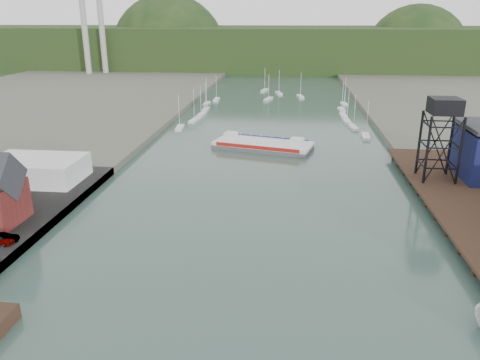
# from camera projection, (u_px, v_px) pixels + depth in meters

# --- Properties ---
(east_pier) EXTENTS (14.00, 70.00, 2.45)m
(east_pier) POSITION_uv_depth(u_px,v_px,m) (468.00, 205.00, 80.74)
(east_pier) COLOR black
(east_pier) RESTS_ON ground
(white_shed) EXTENTS (18.00, 12.00, 4.50)m
(white_shed) POSITION_uv_depth(u_px,v_px,m) (36.00, 169.00, 92.97)
(white_shed) COLOR silver
(white_shed) RESTS_ON west_quay
(lift_tower) EXTENTS (6.50, 6.50, 16.00)m
(lift_tower) POSITION_uv_depth(u_px,v_px,m) (444.00, 111.00, 88.60)
(lift_tower) COLOR black
(lift_tower) RESTS_ON east_pier
(marina_sailboats) EXTENTS (57.71, 92.65, 0.90)m
(marina_sailboats) POSITION_uv_depth(u_px,v_px,m) (274.00, 109.00, 172.68)
(marina_sailboats) COLOR silver
(marina_sailboats) RESTS_ON ground
(smokestacks) EXTENTS (11.20, 8.20, 60.00)m
(smokestacks) POSITION_uv_depth(u_px,v_px,m) (93.00, 21.00, 261.83)
(smokestacks) COLOR #A5A5A0
(smokestacks) RESTS_ON ground
(distant_hills) EXTENTS (500.00, 120.00, 80.00)m
(distant_hills) POSITION_uv_depth(u_px,v_px,m) (278.00, 51.00, 322.62)
(distant_hills) COLOR black
(distant_hills) RESTS_ON ground
(chain_ferry) EXTENTS (26.74, 15.99, 3.60)m
(chain_ferry) POSITION_uv_depth(u_px,v_px,m) (263.00, 145.00, 121.73)
(chain_ferry) COLOR #505053
(chain_ferry) RESTS_ON ground
(car_west_a) EXTENTS (4.62, 2.60, 1.48)m
(car_west_a) POSITION_uv_depth(u_px,v_px,m) (0.00, 239.00, 67.33)
(car_west_a) COLOR #999999
(car_west_a) RESTS_ON west_quay
(car_west_b) EXTENTS (4.37, 2.53, 1.36)m
(car_west_b) POSITION_uv_depth(u_px,v_px,m) (3.00, 238.00, 67.67)
(car_west_b) COLOR #999999
(car_west_b) RESTS_ON west_quay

